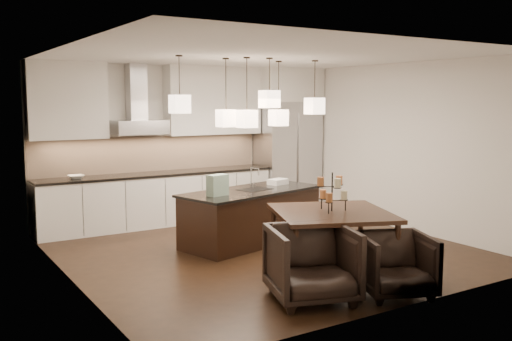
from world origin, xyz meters
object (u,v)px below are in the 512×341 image
refrigerator (287,156)px  island_body (251,217)px  dining_table (331,244)px  armchair_left (312,264)px  armchair_right (396,265)px

refrigerator → island_body: refrigerator is taller
dining_table → armchair_left: armchair_left is taller
armchair_right → armchair_left: bearing=-178.7°
dining_table → armchair_right: bearing=-58.9°
refrigerator → island_body: (-2.01, -1.90, -0.68)m
refrigerator → dining_table: size_ratio=1.58×
island_body → armchair_right: bearing=-102.3°
refrigerator → armchair_right: 5.23m
island_body → armchair_right: size_ratio=2.87×
refrigerator → island_body: size_ratio=0.97×
refrigerator → armchair_right: refrigerator is taller
dining_table → armchair_left: (-0.75, -0.58, 0.00)m
dining_table → refrigerator: bearing=84.1°
refrigerator → dining_table: (-2.06, -3.88, -0.67)m
armchair_left → armchair_right: (0.90, -0.36, -0.06)m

